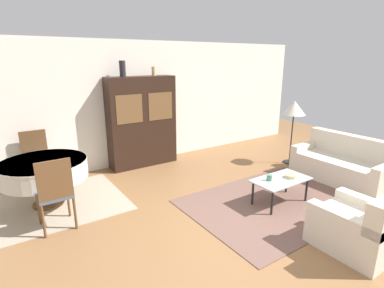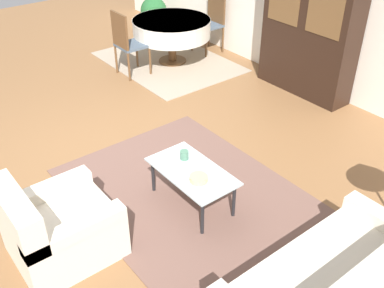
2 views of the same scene
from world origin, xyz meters
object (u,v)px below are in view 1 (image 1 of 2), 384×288
(vase_short, at_px, (154,71))
(dining_chair_far, at_px, (36,156))
(dining_chair_near, at_px, (55,191))
(floor_lamp, at_px, (294,110))
(dining_table, at_px, (44,170))
(bowl, at_px, (291,176))
(display_cabinet, at_px, (142,122))
(coffee_table, at_px, (281,182))
(couch, at_px, (343,165))
(vase_tall, at_px, (122,69))
(cup, at_px, (269,178))
(armchair, at_px, (360,227))

(vase_short, bearing_deg, dining_chair_far, -179.29)
(dining_chair_near, height_order, floor_lamp, floor_lamp)
(dining_table, height_order, vase_short, vase_short)
(dining_chair_near, relative_size, bowl, 5.71)
(display_cabinet, height_order, floor_lamp, display_cabinet)
(coffee_table, bearing_deg, bowl, -17.00)
(dining_table, bearing_deg, dining_chair_far, 90.00)
(couch, bearing_deg, coffee_table, 89.04)
(dining_chair_far, relative_size, vase_tall, 3.28)
(coffee_table, height_order, floor_lamp, floor_lamp)
(coffee_table, height_order, dining_table, dining_table)
(dining_chair_near, height_order, cup, dining_chair_near)
(floor_lamp, distance_m, cup, 2.43)
(coffee_table, distance_m, vase_tall, 3.74)
(couch, height_order, cup, couch)
(couch, relative_size, dining_table, 1.33)
(display_cabinet, distance_m, floor_lamp, 3.36)
(dining_chair_far, bearing_deg, display_cabinet, -179.21)
(couch, height_order, dining_table, couch)
(display_cabinet, relative_size, cup, 20.03)
(armchair, bearing_deg, vase_tall, 105.81)
(display_cabinet, xyz_separation_m, bowl, (1.22, -3.05, -0.52))
(dining_table, bearing_deg, vase_tall, 27.47)
(armchair, height_order, floor_lamp, floor_lamp)
(vase_tall, distance_m, vase_short, 0.70)
(armchair, height_order, dining_chair_near, dining_chair_near)
(coffee_table, height_order, dining_chair_far, dining_chair_far)
(vase_tall, bearing_deg, armchair, -74.19)
(display_cabinet, bearing_deg, dining_chair_near, -139.82)
(display_cabinet, height_order, vase_tall, vase_tall)
(display_cabinet, distance_m, cup, 3.09)
(coffee_table, bearing_deg, cup, 163.29)
(display_cabinet, distance_m, vase_short, 1.12)
(cup, relative_size, vase_tall, 0.31)
(couch, bearing_deg, dining_chair_far, 58.96)
(armchair, xyz_separation_m, cup, (-0.03, 1.45, 0.17))
(dining_chair_far, xyz_separation_m, bowl, (3.37, -3.02, -0.14))
(coffee_table, relative_size, dining_chair_near, 0.92)
(bowl, bearing_deg, coffee_table, 163.00)
(bowl, bearing_deg, display_cabinet, 111.90)
(display_cabinet, bearing_deg, bowl, -68.10)
(bowl, height_order, vase_short, vase_short)
(dining_table, bearing_deg, coffee_table, -32.97)
(dining_table, xyz_separation_m, bowl, (3.37, -2.13, -0.15))
(armchair, xyz_separation_m, display_cabinet, (-0.87, 4.38, 0.67))
(display_cabinet, relative_size, dining_table, 1.47)
(cup, bearing_deg, dining_table, 146.05)
(armchair, bearing_deg, couch, 34.73)
(bowl, bearing_deg, dining_chair_far, 138.16)
(floor_lamp, bearing_deg, vase_tall, 151.15)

